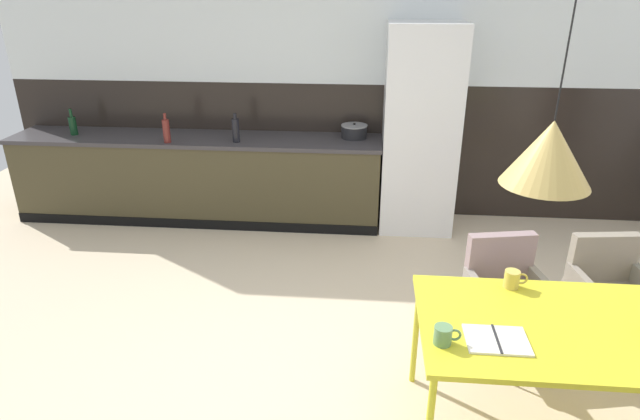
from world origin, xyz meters
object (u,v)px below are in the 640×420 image
(refrigerator_column, at_px, (420,131))
(dining_table, at_px, (582,333))
(cooking_pot, at_px, (354,131))
(bottle_spice_small, at_px, (166,131))
(armchair_head_of_table, at_px, (505,283))
(mug_short_terracotta, at_px, (444,335))
(bottle_oil_tall, at_px, (236,130))
(armchair_far_side, at_px, (609,280))
(pendant_lamp_over_table_near, at_px, (549,153))
(open_book, at_px, (497,340))
(mug_wide_latte, at_px, (513,279))
(bottle_wine_green, at_px, (73,125))

(refrigerator_column, relative_size, dining_table, 1.22)
(cooking_pot, bearing_deg, bottle_spice_small, -169.63)
(armchair_head_of_table, xyz_separation_m, mug_short_terracotta, (-0.55, -1.03, 0.30))
(mug_short_terracotta, relative_size, bottle_oil_tall, 0.46)
(armchair_far_side, xyz_separation_m, bottle_spice_small, (-3.61, 1.62, 0.52))
(mug_short_terracotta, bearing_deg, cooking_pot, 99.62)
(armchair_far_side, relative_size, bottle_spice_small, 2.67)
(mug_short_terracotta, xyz_separation_m, pendant_lamp_over_table_near, (0.40, 0.17, 0.86))
(open_book, bearing_deg, mug_wide_latte, 69.79)
(open_book, bearing_deg, bottle_spice_small, 133.59)
(armchair_head_of_table, xyz_separation_m, pendant_lamp_over_table_near, (-0.15, -0.86, 1.16))
(mug_wide_latte, bearing_deg, open_book, -110.21)
(armchair_head_of_table, height_order, mug_wide_latte, mug_wide_latte)
(armchair_far_side, xyz_separation_m, bottle_wine_green, (-4.66, 1.81, 0.50))
(refrigerator_column, bearing_deg, armchair_far_side, -57.90)
(armchair_head_of_table, distance_m, bottle_wine_green, 4.42)
(refrigerator_column, distance_m, open_book, 2.96)
(open_book, relative_size, mug_wide_latte, 2.25)
(dining_table, height_order, mug_short_terracotta, mug_short_terracotta)
(cooking_pot, height_order, bottle_wine_green, bottle_wine_green)
(cooking_pot, bearing_deg, refrigerator_column, -9.85)
(armchair_head_of_table, relative_size, bottle_spice_small, 2.77)
(armchair_far_side, distance_m, pendant_lamp_over_table_near, 1.76)
(refrigerator_column, relative_size, mug_short_terracotta, 15.29)
(bottle_spice_small, bearing_deg, mug_short_terracotta, -49.86)
(bottle_spice_small, bearing_deg, dining_table, -39.97)
(armchair_head_of_table, height_order, bottle_spice_small, bottle_spice_small)
(armchair_far_side, bearing_deg, bottle_oil_tall, -37.15)
(dining_table, relative_size, mug_short_terracotta, 12.55)
(refrigerator_column, relative_size, cooking_pot, 7.63)
(armchair_head_of_table, height_order, bottle_oil_tall, bottle_oil_tall)
(open_book, bearing_deg, cooking_pot, 104.42)
(dining_table, distance_m, armchair_far_side, 1.12)
(mug_wide_latte, bearing_deg, pendant_lamp_over_table_near, -97.85)
(cooking_pot, distance_m, bottle_wine_green, 2.87)
(dining_table, distance_m, bottle_wine_green, 4.97)
(refrigerator_column, bearing_deg, bottle_spice_small, -174.87)
(armchair_head_of_table, distance_m, cooking_pot, 2.38)
(dining_table, bearing_deg, mug_wide_latte, 128.58)
(cooking_pot, xyz_separation_m, bottle_oil_tall, (-1.14, -0.25, 0.06))
(dining_table, xyz_separation_m, bottle_wine_green, (-4.12, 2.76, 0.28))
(armchair_far_side, distance_m, open_book, 1.52)
(bottle_wine_green, bearing_deg, cooking_pot, 2.77)
(bottle_spice_small, bearing_deg, open_book, -46.41)
(bottle_wine_green, relative_size, pendant_lamp_over_table_near, 0.22)
(dining_table, height_order, armchair_far_side, armchair_far_side)
(armchair_head_of_table, relative_size, bottle_wine_green, 2.97)
(armchair_head_of_table, relative_size, bottle_oil_tall, 2.81)
(open_book, bearing_deg, armchair_head_of_table, 73.64)
(refrigerator_column, xyz_separation_m, bottle_spice_small, (-2.45, -0.22, 0.00))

